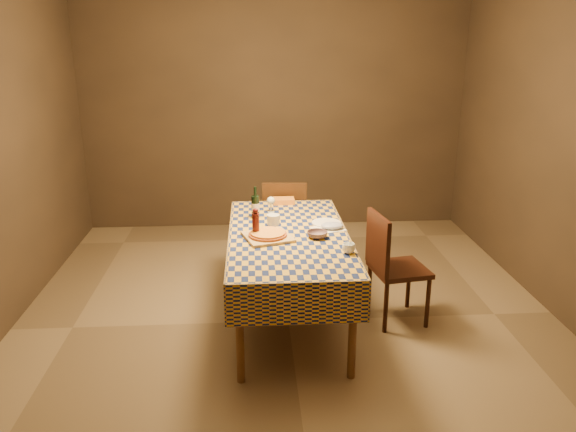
# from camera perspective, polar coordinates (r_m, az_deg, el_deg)

# --- Properties ---
(room) EXTENTS (5.00, 5.10, 2.70)m
(room) POSITION_cam_1_polar(r_m,az_deg,el_deg) (4.26, 0.04, 5.55)
(room) COLOR brown
(room) RESTS_ON ground
(dining_table) EXTENTS (0.94, 1.84, 0.77)m
(dining_table) POSITION_cam_1_polar(r_m,az_deg,el_deg) (4.45, 0.04, -2.72)
(dining_table) COLOR brown
(dining_table) RESTS_ON ground
(cutting_board) EXTENTS (0.43, 0.43, 0.02)m
(cutting_board) POSITION_cam_1_polar(r_m,az_deg,el_deg) (4.33, -2.06, -2.13)
(cutting_board) COLOR tan
(cutting_board) RESTS_ON dining_table
(pizza) EXTENTS (0.33, 0.33, 0.03)m
(pizza) POSITION_cam_1_polar(r_m,az_deg,el_deg) (4.32, -2.06, -1.82)
(pizza) COLOR #954118
(pizza) RESTS_ON cutting_board
(pepper_mill) EXTENTS (0.07, 0.07, 0.23)m
(pepper_mill) POSITION_cam_1_polar(r_m,az_deg,el_deg) (4.33, -3.30, -0.78)
(pepper_mill) COLOR #441010
(pepper_mill) RESTS_ON dining_table
(bowl) EXTENTS (0.21, 0.21, 0.05)m
(bowl) POSITION_cam_1_polar(r_m,az_deg,el_deg) (4.34, 3.00, -1.89)
(bowl) COLOR #644C54
(bowl) RESTS_ON dining_table
(wine_glass) EXTENTS (0.07, 0.07, 0.14)m
(wine_glass) POSITION_cam_1_polar(r_m,az_deg,el_deg) (4.93, -1.75, 1.51)
(wine_glass) COLOR silver
(wine_glass) RESTS_ON dining_table
(wine_bottle) EXTENTS (0.08, 0.08, 0.28)m
(wine_bottle) POSITION_cam_1_polar(r_m,az_deg,el_deg) (4.77, -3.33, 0.97)
(wine_bottle) COLOR black
(wine_bottle) RESTS_ON dining_table
(deli_tub) EXTENTS (0.13, 0.13, 0.09)m
(deli_tub) POSITION_cam_1_polar(r_m,az_deg,el_deg) (4.62, -1.51, -0.39)
(deli_tub) COLOR silver
(deli_tub) RESTS_ON dining_table
(takeout_container) EXTENTS (0.20, 0.14, 0.05)m
(takeout_container) POSITION_cam_1_polar(r_m,az_deg,el_deg) (5.21, -0.44, 1.56)
(takeout_container) COLOR orange
(takeout_container) RESTS_ON dining_table
(white_plate) EXTENTS (0.32, 0.32, 0.01)m
(white_plate) POSITION_cam_1_polar(r_m,az_deg,el_deg) (4.66, 3.91, -0.70)
(white_plate) COLOR white
(white_plate) RESTS_ON dining_table
(tumbler) EXTENTS (0.10, 0.10, 0.07)m
(tumbler) POSITION_cam_1_polar(r_m,az_deg,el_deg) (4.05, 6.17, -3.29)
(tumbler) COLOR white
(tumbler) RESTS_ON dining_table
(flour_patch) EXTENTS (0.30, 0.26, 0.00)m
(flour_patch) POSITION_cam_1_polar(r_m,az_deg,el_deg) (4.54, 4.08, -1.30)
(flour_patch) COLOR silver
(flour_patch) RESTS_ON dining_table
(flour_bag) EXTENTS (0.21, 0.18, 0.05)m
(flour_bag) POSITION_cam_1_polar(r_m,az_deg,el_deg) (4.54, 4.51, -0.98)
(flour_bag) COLOR #99A1C4
(flour_bag) RESTS_ON dining_table
(chair_far) EXTENTS (0.44, 0.45, 0.93)m
(chair_far) POSITION_cam_1_polar(r_m,az_deg,el_deg) (5.52, -0.35, -0.42)
(chair_far) COLOR black
(chair_far) RESTS_ON ground
(chair_right) EXTENTS (0.49, 0.48, 0.93)m
(chair_right) POSITION_cam_1_polar(r_m,az_deg,el_deg) (4.60, 10.34, -4.62)
(chair_right) COLOR black
(chair_right) RESTS_ON ground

